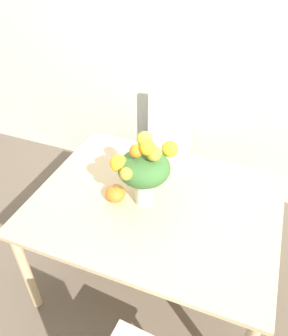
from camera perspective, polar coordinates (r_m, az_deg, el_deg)
ground_plane at (r=2.56m, az=1.60°, el=-18.05°), size 12.00×12.00×0.00m
wall_back at (r=2.70m, az=11.51°, el=20.76°), size 8.00×0.06×2.70m
dining_table at (r=2.04m, az=1.93°, el=-7.48°), size 1.45×1.12×0.76m
flower_vase at (r=1.82m, az=-0.01°, el=-0.04°), size 0.32×0.36×0.47m
pumpkin at (r=1.97m, az=-4.99°, el=-4.37°), size 0.12×0.12×0.11m
dining_chair_near_window at (r=2.90m, az=3.66°, el=3.89°), size 0.43×0.43×0.97m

